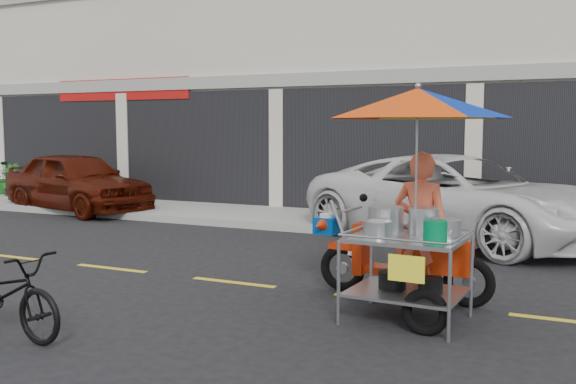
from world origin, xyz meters
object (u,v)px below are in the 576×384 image
at_px(maroon_sedan, 77,182).
at_px(food_vendor_rig, 415,171).
at_px(near_bicycle, 4,293).
at_px(white_pickup, 457,198).

xyz_separation_m(maroon_sedan, food_vendor_rig, (9.33, -4.96, 0.82)).
relative_size(near_bicycle, food_vendor_rig, 0.65).
bearing_deg(maroon_sedan, white_pickup, -77.89).
relative_size(maroon_sedan, white_pickup, 0.77).
distance_m(white_pickup, near_bicycle, 7.72).
xyz_separation_m(maroon_sedan, white_pickup, (8.96, -0.29, 0.04)).
bearing_deg(food_vendor_rig, maroon_sedan, 155.58).
xyz_separation_m(near_bicycle, food_vendor_rig, (3.39, 2.44, 1.13)).
bearing_deg(near_bicycle, maroon_sedan, 44.39).
bearing_deg(near_bicycle, white_pickup, -17.37).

